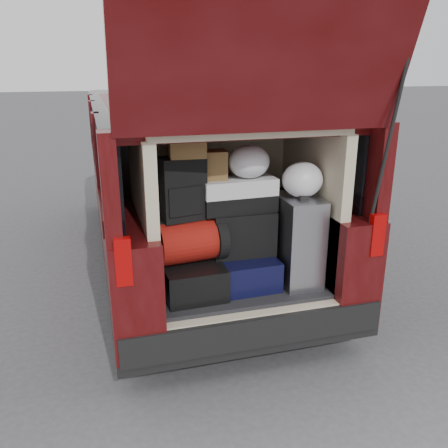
# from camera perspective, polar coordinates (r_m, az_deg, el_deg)

# --- Properties ---
(ground) EXTENTS (80.00, 80.00, 0.00)m
(ground) POSITION_cam_1_polar(r_m,az_deg,el_deg) (3.81, 2.11, -15.44)
(ground) COLOR #3D3D3F
(ground) RESTS_ON ground
(minivan) EXTENTS (1.90, 5.35, 2.77)m
(minivan) POSITION_cam_1_polar(r_m,az_deg,el_deg) (5.10, -4.21, 4.72)
(minivan) COLOR black
(minivan) RESTS_ON ground
(load_floor) EXTENTS (1.24, 1.05, 0.55)m
(load_floor) POSITION_cam_1_polar(r_m,az_deg,el_deg) (3.89, 0.90, -9.90)
(load_floor) COLOR black
(load_floor) RESTS_ON ground
(black_hardshell) EXTENTS (0.45, 0.60, 0.23)m
(black_hardshell) POSITION_cam_1_polar(r_m,az_deg,el_deg) (3.51, -4.09, -6.15)
(black_hardshell) COLOR black
(black_hardshell) RESTS_ON load_floor
(navy_hardshell) EXTENTS (0.44, 0.53, 0.23)m
(navy_hardshell) POSITION_cam_1_polar(r_m,az_deg,el_deg) (3.61, 2.43, -5.39)
(navy_hardshell) COLOR black
(navy_hardshell) RESTS_ON load_floor
(silver_roller) EXTENTS (0.28, 0.45, 0.67)m
(silver_roller) POSITION_cam_1_polar(r_m,az_deg,el_deg) (3.60, 8.75, -1.91)
(silver_roller) COLOR white
(silver_roller) RESTS_ON load_floor
(red_duffel) EXTENTS (0.51, 0.37, 0.31)m
(red_duffel) POSITION_cam_1_polar(r_m,az_deg,el_deg) (3.40, -4.08, -1.97)
(red_duffel) COLOR maroon
(red_duffel) RESTS_ON black_hardshell
(black_soft_case) EXTENTS (0.47, 0.29, 0.34)m
(black_soft_case) POSITION_cam_1_polar(r_m,az_deg,el_deg) (3.55, 2.17, -0.96)
(black_soft_case) COLOR black
(black_soft_case) RESTS_ON navy_hardshell
(backpack) EXTENTS (0.34, 0.24, 0.44)m
(backpack) POSITION_cam_1_polar(r_m,az_deg,el_deg) (3.31, -5.12, 4.27)
(backpack) COLOR black
(backpack) RESTS_ON red_duffel
(twotone_duffel) EXTENTS (0.55, 0.30, 0.24)m
(twotone_duffel) POSITION_cam_1_polar(r_m,az_deg,el_deg) (3.48, 1.59, 3.63)
(twotone_duffel) COLOR silver
(twotone_duffel) RESTS_ON black_soft_case
(grocery_sack_lower) EXTENTS (0.25, 0.21, 0.22)m
(grocery_sack_lower) POSITION_cam_1_polar(r_m,az_deg,el_deg) (3.24, -4.54, 9.96)
(grocery_sack_lower) COLOR brown
(grocery_sack_lower) RESTS_ON backpack
(grocery_sack_upper) EXTENTS (0.22, 0.18, 0.20)m
(grocery_sack_upper) POSITION_cam_1_polar(r_m,az_deg,el_deg) (3.39, -1.50, 7.13)
(grocery_sack_upper) COLOR brown
(grocery_sack_upper) RESTS_ON twotone_duffel
(plastic_bag_center) EXTENTS (0.31, 0.29, 0.24)m
(plastic_bag_center) POSITION_cam_1_polar(r_m,az_deg,el_deg) (3.42, 3.02, 7.51)
(plastic_bag_center) COLOR silver
(plastic_bag_center) RESTS_ON twotone_duffel
(plastic_bag_right) EXTENTS (0.31, 0.29, 0.26)m
(plastic_bag_right) POSITION_cam_1_polar(r_m,az_deg,el_deg) (3.47, 9.40, 5.28)
(plastic_bag_right) COLOR silver
(plastic_bag_right) RESTS_ON silver_roller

